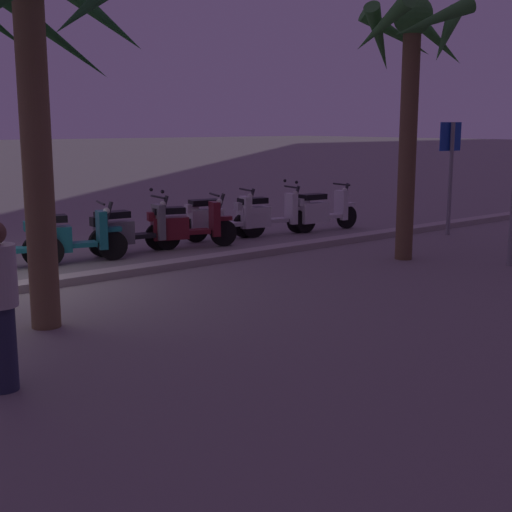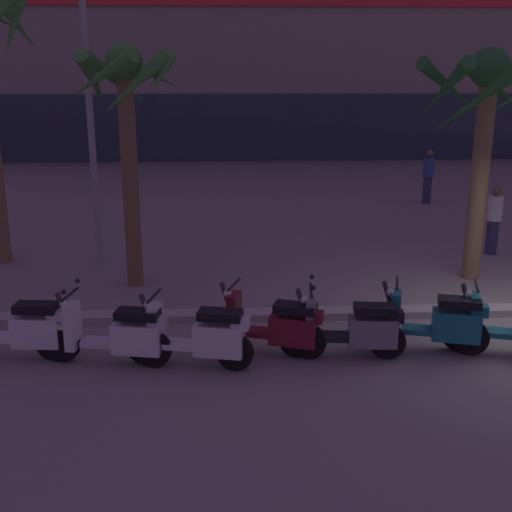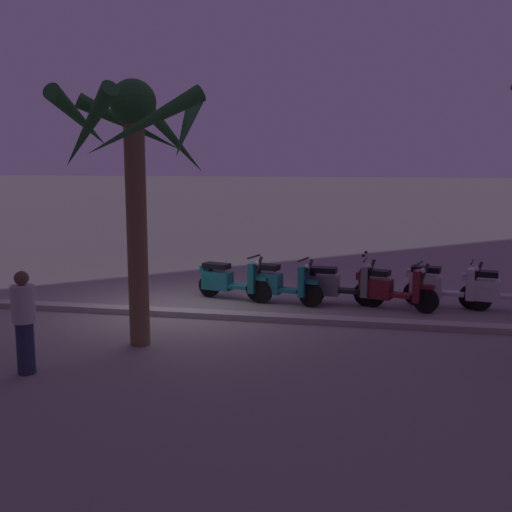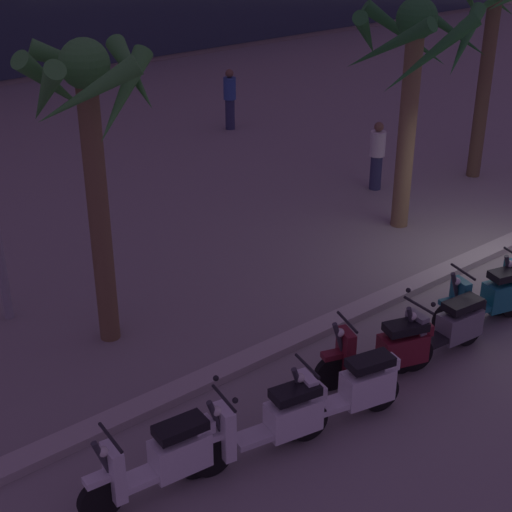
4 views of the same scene
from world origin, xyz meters
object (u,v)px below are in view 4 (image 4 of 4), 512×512
object	(u,v)px
scooter_teal_second_in_line	(490,297)
palm_tree_mid_walkway	(493,17)
scooter_maroon_last_in_row	(385,350)
scooter_white_lead_nearest	(349,391)
scooter_grey_gap_after_mid	(446,328)
palm_tree_near_sign	(90,118)
palm_tree_by_mall_entrance	(414,59)
pedestrian_window_shopping	(230,98)
pedestrian_strolling_near_curb	(377,155)
scooter_white_tail_end	(161,460)
scooter_white_far_back	(272,422)

from	to	relation	value
scooter_teal_second_in_line	palm_tree_mid_walkway	world-z (taller)	palm_tree_mid_walkway
scooter_teal_second_in_line	scooter_maroon_last_in_row	bearing A→B (deg)	179.64
scooter_white_lead_nearest	scooter_grey_gap_after_mid	distance (m)	2.19
palm_tree_near_sign	palm_tree_by_mall_entrance	size ratio (longest dim) A/B	1.02
palm_tree_near_sign	pedestrian_window_shopping	xyz separation A→B (m)	(7.99, 7.46, -2.55)
palm_tree_near_sign	pedestrian_strolling_near_curb	bearing A→B (deg)	12.92
scooter_maroon_last_in_row	palm_tree_mid_walkway	distance (m)	9.36
palm_tree_mid_walkway	palm_tree_near_sign	bearing A→B (deg)	-174.80
scooter_white_lead_nearest	pedestrian_window_shopping	size ratio (longest dim) A/B	1.09
scooter_grey_gap_after_mid	palm_tree_by_mall_entrance	xyz separation A→B (m)	(3.09, 3.57, 2.87)
pedestrian_window_shopping	palm_tree_near_sign	bearing A→B (deg)	-136.97
scooter_grey_gap_after_mid	pedestrian_window_shopping	xyz separation A→B (m)	(4.45, 10.96, 0.43)
scooter_maroon_last_in_row	scooter_teal_second_in_line	xyz separation A→B (m)	(2.38, -0.01, 0.01)
pedestrian_strolling_near_curb	scooter_white_tail_end	bearing A→B (deg)	-150.39
palm_tree_by_mall_entrance	pedestrian_window_shopping	bearing A→B (deg)	79.58
scooter_white_lead_nearest	palm_tree_mid_walkway	xyz separation A→B (m)	(8.78, 4.63, 3.14)
scooter_white_far_back	pedestrian_window_shopping	distance (m)	13.50
scooter_white_tail_end	scooter_white_far_back	world-z (taller)	scooter_white_far_back
scooter_teal_second_in_line	scooter_white_tail_end	bearing A→B (deg)	179.49
palm_tree_mid_walkway	pedestrian_window_shopping	world-z (taller)	palm_tree_mid_walkway
scooter_white_tail_end	palm_tree_near_sign	distance (m)	4.60
scooter_white_tail_end	palm_tree_by_mall_entrance	xyz separation A→B (m)	(7.83, 3.36, 2.86)
scooter_white_tail_end	palm_tree_mid_walkway	xyz separation A→B (m)	(11.35, 4.23, 3.14)
scooter_grey_gap_after_mid	palm_tree_near_sign	world-z (taller)	palm_tree_near_sign
scooter_grey_gap_after_mid	scooter_teal_second_in_line	world-z (taller)	scooter_grey_gap_after_mid
palm_tree_near_sign	scooter_white_tail_end	bearing A→B (deg)	-110.06
scooter_white_tail_end	palm_tree_mid_walkway	distance (m)	12.51
scooter_teal_second_in_line	pedestrian_window_shopping	world-z (taller)	pedestrian_window_shopping
scooter_maroon_last_in_row	scooter_grey_gap_after_mid	size ratio (longest dim) A/B	0.97
scooter_white_lead_nearest	scooter_grey_gap_after_mid	size ratio (longest dim) A/B	1.00
palm_tree_near_sign	pedestrian_window_shopping	world-z (taller)	palm_tree_near_sign
scooter_white_lead_nearest	scooter_maroon_last_in_row	xyz separation A→B (m)	(1.07, 0.37, -0.02)
scooter_white_lead_nearest	scooter_teal_second_in_line	distance (m)	3.47
scooter_white_far_back	scooter_grey_gap_after_mid	xyz separation A→B (m)	(3.33, 0.06, -0.01)
scooter_grey_gap_after_mid	pedestrian_strolling_near_curb	size ratio (longest dim) A/B	1.18
palm_tree_mid_walkway	palm_tree_by_mall_entrance	size ratio (longest dim) A/B	1.06
scooter_teal_second_in_line	palm_tree_by_mall_entrance	distance (m)	4.81
scooter_white_far_back	scooter_grey_gap_after_mid	bearing A→B (deg)	1.10
scooter_white_far_back	pedestrian_strolling_near_curb	distance (m)	9.22
scooter_white_tail_end	scooter_white_lead_nearest	bearing A→B (deg)	-9.00
scooter_white_tail_end	scooter_white_lead_nearest	xyz separation A→B (m)	(2.56, -0.41, 0.00)
scooter_white_far_back	scooter_white_lead_nearest	world-z (taller)	scooter_white_far_back
scooter_maroon_last_in_row	palm_tree_near_sign	size ratio (longest dim) A/B	0.39
pedestrian_strolling_near_curb	scooter_grey_gap_after_mid	bearing A→B (deg)	-128.40
scooter_maroon_last_in_row	pedestrian_strolling_near_curb	xyz separation A→B (m)	(5.29, 5.11, 0.36)
scooter_white_lead_nearest	pedestrian_strolling_near_curb	world-z (taller)	pedestrian_strolling_near_curb
palm_tree_near_sign	scooter_teal_second_in_line	bearing A→B (deg)	-34.90
palm_tree_mid_walkway	pedestrian_strolling_near_curb	size ratio (longest dim) A/B	3.04
palm_tree_mid_walkway	pedestrian_window_shopping	bearing A→B (deg)	108.23
scooter_teal_second_in_line	palm_tree_near_sign	world-z (taller)	palm_tree_near_sign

